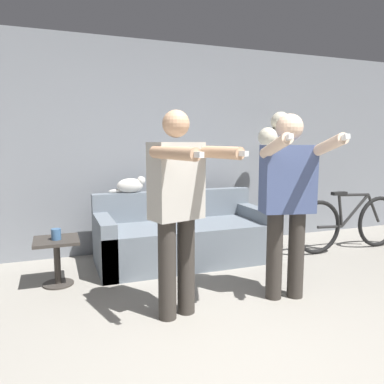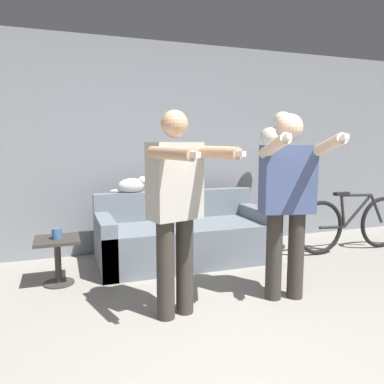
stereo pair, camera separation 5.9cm
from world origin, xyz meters
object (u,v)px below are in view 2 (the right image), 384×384
object	(u,v)px
person_right	(288,193)
bicycle	(352,224)
side_table	(58,252)
couch	(185,238)
cup	(57,234)
cat	(132,185)
person_left	(176,201)
floor_lamp	(276,140)

from	to	relation	value
person_right	bicycle	xyz separation A→B (m)	(1.62, 0.99, -0.59)
bicycle	side_table	bearing A→B (deg)	179.26
couch	side_table	distance (m)	1.41
person_right	side_table	world-z (taller)	person_right
couch	cup	xyz separation A→B (m)	(-1.38, -0.30, 0.24)
cup	bicycle	world-z (taller)	bicycle
cat	couch	bearing A→B (deg)	-31.53
cat	person_left	bearing A→B (deg)	-88.71
cat	side_table	size ratio (longest dim) A/B	0.94
bicycle	person_left	bearing A→B (deg)	-159.27
side_table	person_left	bearing A→B (deg)	-49.51
couch	bicycle	bearing A→B (deg)	-8.51
cup	couch	bearing A→B (deg)	12.12
cat	cup	size ratio (longest dim) A/B	4.07
person_right	cup	size ratio (longest dim) A/B	15.34
person_right	bicycle	bearing A→B (deg)	43.75
person_left	floor_lamp	size ratio (longest dim) A/B	0.92
floor_lamp	cat	bearing A→B (deg)	175.21
cup	bicycle	size ratio (longest dim) A/B	0.06
person_left	cup	xyz separation A→B (m)	(-0.88, 1.01, -0.41)
person_right	cat	distance (m)	1.93
side_table	couch	bearing A→B (deg)	11.14
couch	cat	bearing A→B (deg)	148.47
cup	person_left	bearing A→B (deg)	-48.89
floor_lamp	side_table	size ratio (longest dim) A/B	3.87
side_table	bicycle	world-z (taller)	bicycle
floor_lamp	cup	size ratio (longest dim) A/B	16.77
floor_lamp	bicycle	distance (m)	1.42
floor_lamp	bicycle	size ratio (longest dim) A/B	1.07
person_left	floor_lamp	world-z (taller)	floor_lamp
floor_lamp	side_table	bearing A→B (deg)	-170.47
floor_lamp	side_table	xyz separation A→B (m)	(-2.66, -0.45, -1.07)
cat	floor_lamp	size ratio (longest dim) A/B	0.24
couch	cup	size ratio (longest dim) A/B	18.80
person_left	cat	distance (m)	1.63
person_left	person_right	distance (m)	0.99
person_left	side_table	xyz separation A→B (m)	(-0.88, 1.03, -0.60)
couch	side_table	size ratio (longest dim) A/B	4.34
person_right	floor_lamp	bearing A→B (deg)	74.33
couch	side_table	xyz separation A→B (m)	(-1.38, -0.27, 0.05)
floor_lamp	person_left	bearing A→B (deg)	-140.26
cat	cup	xyz separation A→B (m)	(-0.84, -0.62, -0.37)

